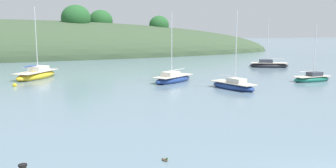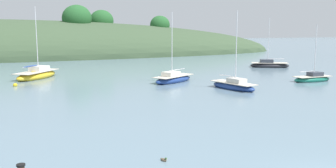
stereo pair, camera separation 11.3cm
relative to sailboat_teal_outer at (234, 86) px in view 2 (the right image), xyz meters
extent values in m
ellipsoid|color=#235628|center=(10.52, 55.36, 6.70)|extent=(4.98, 4.53, 4.53)
ellipsoid|color=#235628|center=(-3.44, 58.73, 7.65)|extent=(5.83, 5.30, 5.30)
ellipsoid|color=#235628|center=(-9.91, 53.19, 8.07)|extent=(6.57, 5.97, 5.97)
ellipsoid|color=navy|center=(-0.01, 0.04, -0.11)|extent=(3.33, 5.77, 0.88)
cube|color=beige|center=(-0.01, 0.04, 0.29)|extent=(3.06, 5.31, 0.06)
cube|color=beige|center=(0.11, -0.38, 0.54)|extent=(1.65, 2.02, 0.51)
cylinder|color=silver|center=(0.06, -0.22, 3.89)|extent=(0.09, 0.09, 7.20)
cylinder|color=silver|center=(-0.26, 0.88, 0.91)|extent=(0.72, 2.22, 0.07)
ellipsoid|color=#196B56|center=(11.37, 1.75, -0.13)|extent=(5.08, 1.91, 0.80)
cube|color=beige|center=(11.37, 1.75, 0.23)|extent=(4.67, 1.76, 0.06)
cube|color=#333842|center=(11.77, 1.77, 0.47)|extent=(1.65, 1.17, 0.48)
cylinder|color=silver|center=(11.62, 1.76, 3.21)|extent=(0.09, 0.09, 5.95)
cylinder|color=silver|center=(10.57, 1.72, 0.83)|extent=(2.10, 0.16, 0.07)
ellipsoid|color=gold|center=(-18.83, 15.39, -0.03)|extent=(6.07, 7.36, 1.15)
cube|color=beige|center=(-18.83, 15.39, 0.49)|extent=(5.58, 6.77, 0.06)
cube|color=silver|center=(-18.50, 15.87, 0.79)|extent=(2.61, 2.81, 0.60)
cylinder|color=silver|center=(-18.63, 15.69, 4.44)|extent=(0.09, 0.09, 7.91)
cylinder|color=silver|center=(-19.47, 14.43, 1.21)|extent=(1.75, 2.55, 0.07)
ellipsoid|color=#2D4784|center=(-19.47, 14.43, 1.26)|extent=(1.79, 2.53, 0.20)
ellipsoid|color=#232328|center=(16.03, 16.72, -0.08)|extent=(6.33, 4.54, 0.97)
cube|color=beige|center=(16.03, 16.72, 0.35)|extent=(5.83, 4.18, 0.06)
cube|color=#333842|center=(15.60, 16.93, 0.62)|extent=(2.33, 2.06, 0.54)
cylinder|color=silver|center=(15.76, 16.85, 3.90)|extent=(0.09, 0.09, 7.10)
cylinder|color=silver|center=(16.90, 16.29, 1.01)|extent=(2.31, 1.20, 0.07)
ellipsoid|color=navy|center=(-4.02, 6.69, -0.08)|extent=(6.18, 5.05, 0.97)
cube|color=beige|center=(-4.02, 6.69, 0.35)|extent=(5.69, 4.65, 0.06)
cube|color=silver|center=(-4.42, 6.42, 0.62)|extent=(2.35, 2.18, 0.54)
cylinder|color=silver|center=(-4.27, 6.52, 3.96)|extent=(0.09, 0.09, 7.21)
cylinder|color=silver|center=(-3.21, 7.22, 1.01)|extent=(2.16, 1.46, 0.07)
sphere|color=yellow|center=(-21.01, 9.36, -0.23)|extent=(0.44, 0.44, 0.44)
cylinder|color=black|center=(-21.01, 9.36, 0.04)|extent=(0.04, 0.04, 0.10)
ellipsoid|color=brown|center=(-13.32, -16.93, -0.30)|extent=(0.30, 0.38, 0.16)
sphere|color=#1E4723|center=(-13.26, -17.06, -0.19)|extent=(0.09, 0.09, 0.09)
cone|color=gold|center=(-13.24, -17.12, -0.20)|extent=(0.05, 0.06, 0.04)
cone|color=brown|center=(-13.38, -16.79, -0.27)|extent=(0.09, 0.10, 0.08)
cylinder|color=black|center=(-19.30, -19.26, 1.08)|extent=(0.30, 0.30, 0.06)
camera|label=1|loc=(-18.66, -32.16, 5.70)|focal=39.02mm
camera|label=2|loc=(-18.55, -32.20, 5.70)|focal=39.02mm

